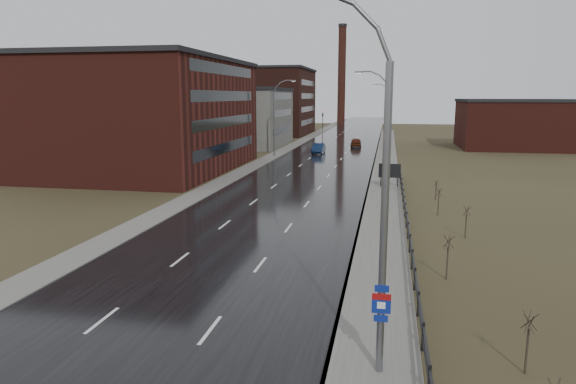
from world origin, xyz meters
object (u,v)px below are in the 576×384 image
at_px(streetlight_main, 374,194).
at_px(billboard, 390,171).
at_px(car_far, 356,143).
at_px(car_near, 319,149).

xyz_separation_m(streetlight_main, billboard, (0.63, 35.53, -4.40)).
distance_m(billboard, car_far, 41.69).
bearing_deg(billboard, streetlight_main, -91.01).
bearing_deg(billboard, car_far, 98.09).
height_order(billboard, car_far, billboard).
bearing_deg(billboard, car_near, 110.61).
distance_m(streetlight_main, car_far, 77.15).
bearing_deg(streetlight_main, car_far, 93.90).
height_order(car_near, car_far, car_far).
distance_m(streetlight_main, billboard, 35.80).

